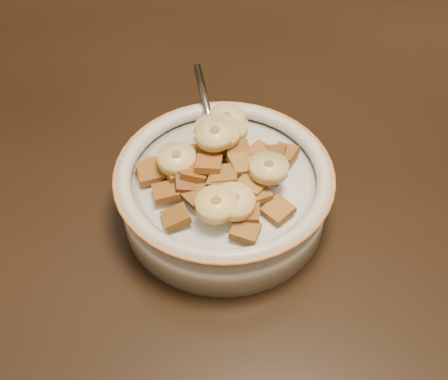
% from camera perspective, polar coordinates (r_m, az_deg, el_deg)
% --- Properties ---
extents(table, '(1.40, 0.90, 0.04)m').
position_cam_1_polar(table, '(0.64, 7.42, 4.44)').
color(table, black).
rests_on(table, floor).
extents(cereal_bowl, '(0.17, 0.17, 0.04)m').
position_cam_1_polar(cereal_bowl, '(0.52, 0.00, -0.69)').
color(cereal_bowl, silver).
rests_on(cereal_bowl, table).
extents(milk, '(0.14, 0.14, 0.00)m').
position_cam_1_polar(milk, '(0.51, 0.00, 0.84)').
color(milk, white).
rests_on(milk, cereal_bowl).
extents(spoon, '(0.05, 0.05, 0.01)m').
position_cam_1_polar(spoon, '(0.52, -0.60, 3.32)').
color(spoon, '#93949B').
rests_on(spoon, cereal_bowl).
extents(cereal_square_0, '(0.03, 0.03, 0.01)m').
position_cam_1_polar(cereal_square_0, '(0.48, -0.54, -0.47)').
color(cereal_square_0, brown).
rests_on(cereal_square_0, milk).
extents(cereal_square_1, '(0.03, 0.03, 0.01)m').
position_cam_1_polar(cereal_square_1, '(0.50, -4.32, 1.80)').
color(cereal_square_1, brown).
rests_on(cereal_square_1, milk).
extents(cereal_square_2, '(0.03, 0.03, 0.01)m').
position_cam_1_polar(cereal_square_2, '(0.47, -4.42, -2.48)').
color(cereal_square_2, brown).
rests_on(cereal_square_2, milk).
extents(cereal_square_3, '(0.02, 0.02, 0.01)m').
position_cam_1_polar(cereal_square_3, '(0.49, -2.76, 1.70)').
color(cereal_square_3, brown).
rests_on(cereal_square_3, milk).
extents(cereal_square_4, '(0.02, 0.02, 0.01)m').
position_cam_1_polar(cereal_square_4, '(0.49, -1.40, 2.41)').
color(cereal_square_4, brown).
rests_on(cereal_square_4, milk).
extents(cereal_square_5, '(0.03, 0.03, 0.01)m').
position_cam_1_polar(cereal_square_5, '(0.48, 0.06, -0.82)').
color(cereal_square_5, brown).
rests_on(cereal_square_5, milk).
extents(cereal_square_6, '(0.02, 0.02, 0.01)m').
position_cam_1_polar(cereal_square_6, '(0.50, 4.00, 1.63)').
color(cereal_square_6, brown).
rests_on(cereal_square_6, milk).
extents(cereal_square_7, '(0.03, 0.03, 0.01)m').
position_cam_1_polar(cereal_square_7, '(0.49, -5.31, -0.17)').
color(cereal_square_7, brown).
rests_on(cereal_square_7, milk).
extents(cereal_square_8, '(0.02, 0.02, 0.01)m').
position_cam_1_polar(cereal_square_8, '(0.52, -6.60, 1.94)').
color(cereal_square_8, olive).
rests_on(cereal_square_8, milk).
extents(cereal_square_9, '(0.03, 0.03, 0.01)m').
position_cam_1_polar(cereal_square_9, '(0.51, -3.23, 3.33)').
color(cereal_square_9, brown).
rests_on(cereal_square_9, milk).
extents(cereal_square_10, '(0.03, 0.03, 0.01)m').
position_cam_1_polar(cereal_square_10, '(0.50, 1.24, 3.65)').
color(cereal_square_10, brown).
rests_on(cereal_square_10, milk).
extents(cereal_square_11, '(0.02, 0.02, 0.01)m').
position_cam_1_polar(cereal_square_11, '(0.47, 2.05, -1.96)').
color(cereal_square_11, brown).
rests_on(cereal_square_11, milk).
extents(cereal_square_12, '(0.03, 0.03, 0.01)m').
position_cam_1_polar(cereal_square_12, '(0.48, 2.93, -0.29)').
color(cereal_square_12, brown).
rests_on(cereal_square_12, milk).
extents(cereal_square_13, '(0.03, 0.03, 0.01)m').
position_cam_1_polar(cereal_square_13, '(0.51, -6.69, 1.74)').
color(cereal_square_13, brown).
rests_on(cereal_square_13, milk).
extents(cereal_square_14, '(0.03, 0.02, 0.01)m').
position_cam_1_polar(cereal_square_14, '(0.48, 0.08, 1.39)').
color(cereal_square_14, olive).
rests_on(cereal_square_14, milk).
extents(cereal_square_15, '(0.03, 0.02, 0.01)m').
position_cam_1_polar(cereal_square_15, '(0.49, 2.67, 0.68)').
color(cereal_square_15, olive).
rests_on(cereal_square_15, milk).
extents(cereal_square_16, '(0.03, 0.03, 0.01)m').
position_cam_1_polar(cereal_square_16, '(0.52, -0.24, 4.31)').
color(cereal_square_16, brown).
rests_on(cereal_square_16, milk).
extents(cereal_square_17, '(0.02, 0.02, 0.01)m').
position_cam_1_polar(cereal_square_17, '(0.47, 1.97, -3.74)').
color(cereal_square_17, olive).
rests_on(cereal_square_17, milk).
extents(cereal_square_18, '(0.03, 0.03, 0.01)m').
position_cam_1_polar(cereal_square_18, '(0.49, -3.35, 0.75)').
color(cereal_square_18, brown).
rests_on(cereal_square_18, milk).
extents(cereal_square_19, '(0.03, 0.03, 0.01)m').
position_cam_1_polar(cereal_square_19, '(0.51, -6.76, 1.37)').
color(cereal_square_19, brown).
rests_on(cereal_square_19, milk).
extents(cereal_square_20, '(0.03, 0.03, 0.01)m').
position_cam_1_polar(cereal_square_20, '(0.48, -2.51, -0.35)').
color(cereal_square_20, brown).
rests_on(cereal_square_20, milk).
extents(cereal_square_21, '(0.03, 0.03, 0.01)m').
position_cam_1_polar(cereal_square_21, '(0.51, -0.92, 3.80)').
color(cereal_square_21, brown).
rests_on(cereal_square_21, milk).
extents(cereal_square_22, '(0.03, 0.03, 0.01)m').
position_cam_1_polar(cereal_square_22, '(0.51, -4.64, 2.02)').
color(cereal_square_22, brown).
rests_on(cereal_square_22, milk).
extents(cereal_square_23, '(0.02, 0.02, 0.01)m').
position_cam_1_polar(cereal_square_23, '(0.48, -0.18, 1.01)').
color(cereal_square_23, brown).
rests_on(cereal_square_23, milk).
extents(cereal_square_24, '(0.03, 0.03, 0.01)m').
position_cam_1_polar(cereal_square_24, '(0.52, 3.39, 3.43)').
color(cereal_square_24, olive).
rests_on(cereal_square_24, milk).
extents(cereal_square_25, '(0.02, 0.02, 0.01)m').
position_cam_1_polar(cereal_square_25, '(0.52, 4.51, 3.10)').
color(cereal_square_25, brown).
rests_on(cereal_square_25, milk).
extents(cereal_square_26, '(0.02, 0.02, 0.01)m').
position_cam_1_polar(cereal_square_26, '(0.52, 5.51, 3.35)').
color(cereal_square_26, '#915A2F').
rests_on(cereal_square_26, milk).
extents(cereal_square_27, '(0.03, 0.03, 0.01)m').
position_cam_1_polar(cereal_square_27, '(0.53, -1.25, 5.18)').
color(cereal_square_27, brown).
rests_on(cereal_square_27, milk).
extents(cereal_square_28, '(0.03, 0.03, 0.01)m').
position_cam_1_polar(cereal_square_28, '(0.49, 1.71, 2.38)').
color(cereal_square_28, brown).
rests_on(cereal_square_28, milk).
extents(cereal_square_29, '(0.03, 0.03, 0.01)m').
position_cam_1_polar(cereal_square_29, '(0.48, 4.98, -1.84)').
color(cereal_square_29, olive).
rests_on(cereal_square_29, milk).
extents(banana_slice_0, '(0.04, 0.04, 0.02)m').
position_cam_1_polar(banana_slice_0, '(0.47, 0.95, -1.04)').
color(banana_slice_0, '#FDD683').
rests_on(banana_slice_0, milk).
extents(banana_slice_1, '(0.04, 0.04, 0.01)m').
position_cam_1_polar(banana_slice_1, '(0.46, -0.73, -1.33)').
color(banana_slice_1, '#F5D17A').
rests_on(banana_slice_1, milk).
extents(banana_slice_2, '(0.03, 0.03, 0.01)m').
position_cam_1_polar(banana_slice_2, '(0.50, -0.84, 5.10)').
color(banana_slice_2, '#D2C468').
rests_on(banana_slice_2, milk).
extents(banana_slice_3, '(0.04, 0.04, 0.01)m').
position_cam_1_polar(banana_slice_3, '(0.50, -4.36, 2.88)').
color(banana_slice_3, '#E5CC71').
rests_on(banana_slice_3, milk).
extents(banana_slice_4, '(0.04, 0.04, 0.01)m').
position_cam_1_polar(banana_slice_4, '(0.49, 4.11, 2.03)').
color(banana_slice_4, tan).
rests_on(banana_slice_4, milk).
extents(banana_slice_5, '(0.03, 0.03, 0.01)m').
position_cam_1_polar(banana_slice_5, '(0.50, -0.25, 5.38)').
color(banana_slice_5, '#FEE4A1').
rests_on(banana_slice_5, milk).
extents(banana_slice_6, '(0.04, 0.04, 0.01)m').
position_cam_1_polar(banana_slice_6, '(0.53, 0.54, 5.77)').
color(banana_slice_6, '#EFDA86').
rests_on(banana_slice_6, milk).
extents(banana_slice_7, '(0.04, 0.04, 0.01)m').
position_cam_1_polar(banana_slice_7, '(0.52, -0.92, 5.59)').
color(banana_slice_7, beige).
rests_on(banana_slice_7, milk).
extents(banana_slice_8, '(0.04, 0.04, 0.01)m').
position_cam_1_polar(banana_slice_8, '(0.53, 0.23, 6.47)').
color(banana_slice_8, beige).
rests_on(banana_slice_8, milk).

